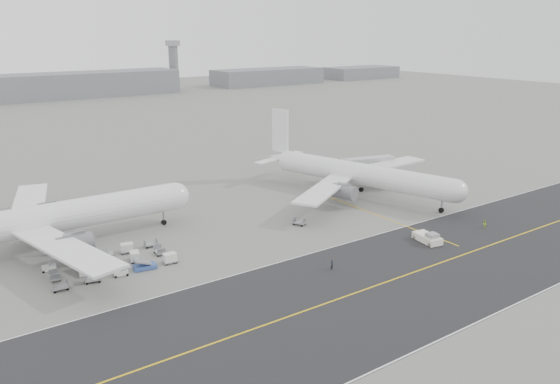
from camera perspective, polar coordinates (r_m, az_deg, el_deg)
ground at (r=95.86m, az=-0.26°, el=-6.77°), size 700.00×700.00×0.00m
taxiway at (r=86.18m, az=9.44°, el=-9.82°), size 220.00×59.00×0.03m
horizon_buildings at (r=344.10m, az=-21.37°, el=9.17°), size 520.00×28.00×28.00m
control_tower at (r=369.93m, az=-11.05°, el=12.97°), size 7.00×7.00×31.25m
airliner_a at (r=105.86m, az=-23.46°, el=-2.65°), size 56.36×55.75×19.44m
airliner_b at (r=130.53m, az=7.99°, el=1.95°), size 51.05×52.11×18.51m
pushback_tug at (r=105.34m, az=15.20°, el=-4.65°), size 3.62×7.60×2.14m
jet_bridge at (r=145.12m, az=9.14°, el=2.94°), size 16.22×6.82×6.06m
gse_cluster at (r=96.36m, az=-17.28°, el=-7.44°), size 27.07×19.21×1.84m
stray_dolly at (r=110.87m, az=2.04°, el=-3.46°), size 2.47×2.88×1.51m
ground_crew_a at (r=90.82m, az=5.45°, el=-7.61°), size 0.76×0.62×1.79m
ground_crew_b at (r=116.44m, az=20.57°, el=-3.15°), size 0.90×0.80×1.56m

